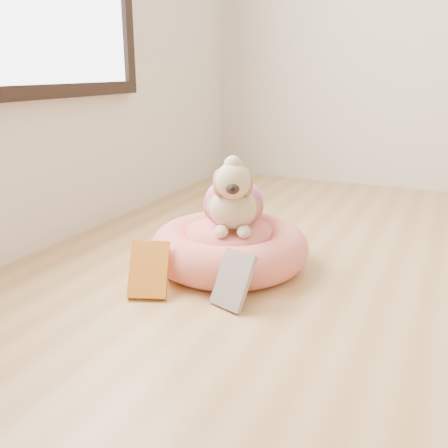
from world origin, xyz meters
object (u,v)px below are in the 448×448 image
at_px(pet_bed, 229,248).
at_px(book_yellow, 149,270).
at_px(book_white, 233,280).
at_px(dog, 234,188).

distance_m(pet_bed, book_yellow, 0.38).
relative_size(pet_bed, book_white, 3.24).
relative_size(pet_bed, book_yellow, 3.09).
height_order(pet_bed, book_yellow, book_yellow).
bearing_deg(book_yellow, dog, 46.80).
height_order(pet_bed, dog, dog).
relative_size(pet_bed, dog, 1.51).
bearing_deg(dog, book_yellow, -134.72).
bearing_deg(pet_bed, book_white, -63.69).
bearing_deg(pet_bed, dog, 76.63).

